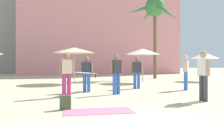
# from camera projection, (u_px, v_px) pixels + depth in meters

# --- Properties ---
(hotel_pink) EXTENTS (20.14, 9.80, 14.99)m
(hotel_pink) POSITION_uv_depth(u_px,v_px,m) (98.00, 20.00, 33.62)
(hotel_pink) COLOR pink
(hotel_pink) RESTS_ON ground
(palm_tree_far_left) EXTENTS (4.99, 4.95, 7.24)m
(palm_tree_far_left) POSITION_uv_depth(u_px,v_px,m) (155.00, 10.00, 21.11)
(palm_tree_far_left) COLOR brown
(palm_tree_far_left) RESTS_ON ground
(cafe_umbrella_0) EXTENTS (2.80, 2.80, 2.42)m
(cafe_umbrella_0) POSITION_uv_depth(u_px,v_px,m) (74.00, 50.00, 15.93)
(cafe_umbrella_0) COLOR gray
(cafe_umbrella_0) RESTS_ON ground
(cafe_umbrella_1) EXTENTS (2.45, 2.45, 2.39)m
(cafe_umbrella_1) POSITION_uv_depth(u_px,v_px,m) (143.00, 52.00, 16.75)
(cafe_umbrella_1) COLOR gray
(cafe_umbrella_1) RESTS_ON ground
(cafe_umbrella_4) EXTENTS (2.07, 2.07, 2.17)m
(cafe_umbrella_4) POSITION_uv_depth(u_px,v_px,m) (204.00, 56.00, 18.08)
(cafe_umbrella_4) COLOR gray
(cafe_umbrella_4) RESTS_ON ground
(beach_towel) EXTENTS (1.93, 0.92, 0.01)m
(beach_towel) POSITION_uv_depth(u_px,v_px,m) (98.00, 111.00, 6.63)
(beach_towel) COLOR #EF6684
(beach_towel) RESTS_ON ground
(backpack) EXTENTS (0.33, 0.28, 0.42)m
(backpack) POSITION_uv_depth(u_px,v_px,m) (65.00, 103.00, 6.88)
(backpack) COLOR #395231
(backpack) RESTS_ON ground
(person_near_left) EXTENTS (1.55, 2.59, 1.68)m
(person_near_left) POSITION_uv_depth(u_px,v_px,m) (87.00, 73.00, 10.99)
(person_near_left) COLOR blue
(person_near_left) RESTS_ON ground
(person_mid_center) EXTENTS (0.27, 0.61, 1.78)m
(person_mid_center) POSITION_uv_depth(u_px,v_px,m) (203.00, 74.00, 8.43)
(person_mid_center) COLOR #3D3D42
(person_mid_center) RESTS_ON ground
(person_mid_left) EXTENTS (0.60, 0.34, 1.74)m
(person_mid_left) POSITION_uv_depth(u_px,v_px,m) (116.00, 72.00, 10.31)
(person_mid_left) COLOR blue
(person_mid_left) RESTS_ON ground
(person_far_left) EXTENTS (0.61, 0.29, 1.76)m
(person_far_left) POSITION_uv_depth(u_px,v_px,m) (67.00, 73.00, 9.49)
(person_far_left) COLOR #B7337F
(person_far_left) RESTS_ON ground
(person_near_right) EXTENTS (0.44, 0.54, 1.75)m
(person_near_right) POSITION_uv_depth(u_px,v_px,m) (186.00, 71.00, 11.91)
(person_near_right) COLOR blue
(person_near_right) RESTS_ON ground
(person_mid_right) EXTENTS (0.60, 0.33, 1.70)m
(person_mid_right) POSITION_uv_depth(u_px,v_px,m) (137.00, 71.00, 12.66)
(person_mid_right) COLOR blue
(person_mid_right) RESTS_ON ground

